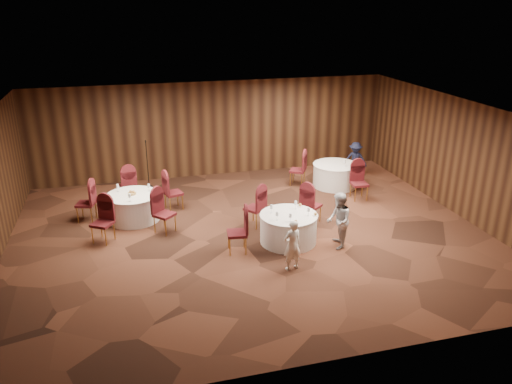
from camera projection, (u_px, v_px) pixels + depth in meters
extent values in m
plane|color=black|center=(251.00, 235.00, 12.90)|extent=(12.00, 12.00, 0.00)
plane|color=silver|center=(250.00, 113.00, 11.74)|extent=(12.00, 12.00, 0.00)
plane|color=black|center=(214.00, 129.00, 16.82)|extent=(12.00, 0.00, 12.00)
plane|color=black|center=(329.00, 279.00, 7.81)|extent=(12.00, 0.00, 12.00)
plane|color=black|center=(461.00, 158.00, 13.76)|extent=(0.00, 10.00, 10.00)
cylinder|color=white|center=(288.00, 229.00, 12.42)|extent=(1.40, 1.40, 0.72)
cylinder|color=white|center=(289.00, 215.00, 12.29)|extent=(1.43, 1.43, 0.03)
cylinder|color=white|center=(133.00, 207.00, 13.68)|extent=(1.40, 1.40, 0.72)
cylinder|color=white|center=(132.00, 195.00, 13.55)|extent=(1.43, 1.43, 0.03)
cylinder|color=white|center=(335.00, 175.00, 16.17)|extent=(1.42, 1.42, 0.72)
cylinder|color=white|center=(336.00, 165.00, 16.04)|extent=(1.45, 1.45, 0.03)
cylinder|color=silver|center=(277.00, 220.00, 11.98)|extent=(0.06, 0.06, 0.01)
cylinder|color=silver|center=(277.00, 218.00, 11.96)|extent=(0.01, 0.01, 0.11)
cone|color=silver|center=(277.00, 214.00, 11.92)|extent=(0.08, 0.08, 0.10)
cylinder|color=silver|center=(290.00, 222.00, 11.89)|extent=(0.06, 0.06, 0.01)
cylinder|color=silver|center=(290.00, 219.00, 11.87)|extent=(0.01, 0.01, 0.11)
cone|color=silver|center=(290.00, 215.00, 11.84)|extent=(0.08, 0.08, 0.10)
cylinder|color=silver|center=(271.00, 213.00, 12.38)|extent=(0.06, 0.06, 0.01)
cylinder|color=silver|center=(271.00, 211.00, 12.36)|extent=(0.01, 0.01, 0.11)
cone|color=silver|center=(272.00, 207.00, 12.33)|extent=(0.08, 0.08, 0.10)
cylinder|color=silver|center=(296.00, 209.00, 12.62)|extent=(0.06, 0.06, 0.01)
cylinder|color=silver|center=(296.00, 207.00, 12.60)|extent=(0.01, 0.01, 0.11)
cone|color=silver|center=(296.00, 203.00, 12.56)|extent=(0.08, 0.08, 0.10)
cylinder|color=silver|center=(308.00, 216.00, 12.22)|extent=(0.06, 0.06, 0.01)
cylinder|color=silver|center=(308.00, 213.00, 12.20)|extent=(0.01, 0.01, 0.11)
cone|color=silver|center=(308.00, 209.00, 12.16)|extent=(0.08, 0.08, 0.10)
cylinder|color=white|center=(296.00, 223.00, 11.81)|extent=(0.15, 0.15, 0.01)
sphere|color=#9E6B33|center=(296.00, 221.00, 11.79)|extent=(0.08, 0.08, 0.08)
cylinder|color=white|center=(315.00, 215.00, 12.22)|extent=(0.15, 0.15, 0.01)
sphere|color=#9E6B33|center=(315.00, 214.00, 12.21)|extent=(0.08, 0.08, 0.08)
cylinder|color=white|center=(300.00, 206.00, 12.76)|extent=(0.15, 0.15, 0.01)
sphere|color=#9E6B33|center=(300.00, 205.00, 12.75)|extent=(0.08, 0.08, 0.08)
cylinder|color=silver|center=(149.00, 191.00, 13.78)|extent=(0.06, 0.06, 0.01)
cylinder|color=silver|center=(149.00, 189.00, 13.76)|extent=(0.01, 0.01, 0.11)
cone|color=silver|center=(149.00, 186.00, 13.72)|extent=(0.08, 0.08, 0.10)
cylinder|color=silver|center=(118.00, 192.00, 13.75)|extent=(0.06, 0.06, 0.01)
cylinder|color=silver|center=(118.00, 190.00, 13.73)|extent=(0.01, 0.01, 0.11)
cone|color=silver|center=(118.00, 186.00, 13.69)|extent=(0.08, 0.08, 0.10)
cylinder|color=silver|center=(130.00, 201.00, 13.09)|extent=(0.06, 0.06, 0.01)
cylinder|color=silver|center=(130.00, 199.00, 13.07)|extent=(0.01, 0.01, 0.11)
cone|color=silver|center=(130.00, 195.00, 13.03)|extent=(0.08, 0.08, 0.10)
cylinder|color=olive|center=(132.00, 194.00, 13.53)|extent=(0.22, 0.22, 0.06)
sphere|color=#9E6B33|center=(131.00, 191.00, 13.52)|extent=(0.07, 0.07, 0.07)
sphere|color=#9E6B33|center=(133.00, 192.00, 13.50)|extent=(0.07, 0.07, 0.07)
cylinder|color=silver|center=(344.00, 166.00, 15.84)|extent=(0.06, 0.06, 0.01)
cylinder|color=silver|center=(345.00, 164.00, 15.82)|extent=(0.01, 0.01, 0.11)
cone|color=silver|center=(345.00, 161.00, 15.78)|extent=(0.08, 0.08, 0.10)
cylinder|color=black|center=(149.00, 187.00, 16.19)|extent=(0.24, 0.24, 0.02)
cylinder|color=black|center=(147.00, 164.00, 15.91)|extent=(0.02, 0.02, 1.53)
cylinder|color=black|center=(145.00, 141.00, 15.69)|extent=(0.04, 0.12, 0.04)
imported|color=white|center=(292.00, 245.00, 11.07)|extent=(0.49, 0.37, 1.20)
imported|color=#B4B5BA|center=(339.00, 221.00, 12.03)|extent=(0.70, 0.80, 1.41)
imported|color=black|center=(355.00, 160.00, 16.92)|extent=(0.91, 0.78, 1.22)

